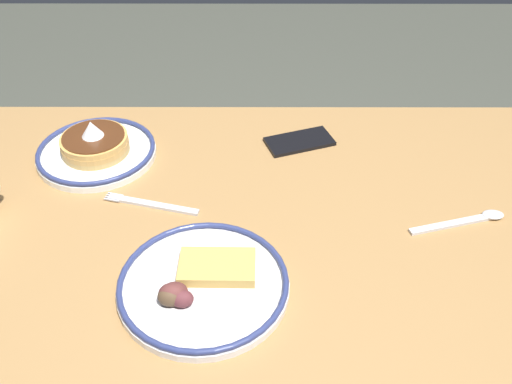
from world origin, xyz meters
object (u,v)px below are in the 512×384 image
plate_near_main (96,149)px  cell_phone (299,141)px  tea_spoon (470,220)px  fork_near (151,204)px  plate_center_pancakes (202,284)px

plate_near_main → cell_phone: bearing=-173.0°
cell_phone → plate_near_main: bearing=-12.7°
tea_spoon → cell_phone: bearing=-40.5°
fork_near → cell_phone: bearing=-144.3°
plate_near_main → cell_phone: 0.43m
plate_near_main → tea_spoon: size_ratio=1.35×
plate_near_main → fork_near: size_ratio=1.33×
plate_center_pancakes → cell_phone: size_ratio=1.92×
tea_spoon → fork_near: bearing=-4.2°
plate_near_main → tea_spoon: (-0.73, 0.20, -0.02)m
plate_center_pancakes → cell_phone: bearing=-113.2°
cell_phone → plate_center_pancakes: bearing=47.2°
cell_phone → fork_near: (0.29, 0.21, -0.00)m
plate_near_main → cell_phone: (-0.43, -0.05, -0.02)m
plate_near_main → plate_center_pancakes: plate_near_main is taller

